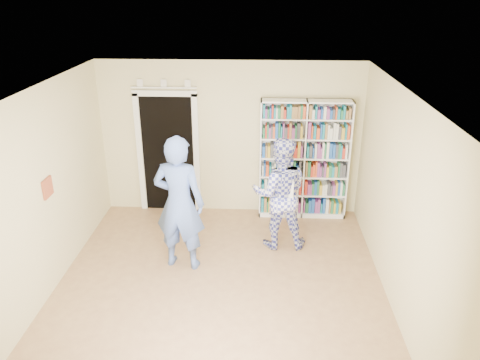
# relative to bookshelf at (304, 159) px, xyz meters

# --- Properties ---
(floor) EXTENTS (5.00, 5.00, 0.00)m
(floor) POSITION_rel_bookshelf_xyz_m (-1.27, -2.34, -1.06)
(floor) COLOR #8F6445
(floor) RESTS_ON ground
(ceiling) EXTENTS (5.00, 5.00, 0.00)m
(ceiling) POSITION_rel_bookshelf_xyz_m (-1.27, -2.34, 1.64)
(ceiling) COLOR white
(ceiling) RESTS_ON wall_back
(wall_back) EXTENTS (4.50, 0.00, 4.50)m
(wall_back) POSITION_rel_bookshelf_xyz_m (-1.27, 0.16, 0.29)
(wall_back) COLOR beige
(wall_back) RESTS_ON floor
(wall_left) EXTENTS (0.00, 5.00, 5.00)m
(wall_left) POSITION_rel_bookshelf_xyz_m (-3.52, -2.34, 0.29)
(wall_left) COLOR beige
(wall_left) RESTS_ON floor
(wall_right) EXTENTS (0.00, 5.00, 5.00)m
(wall_right) POSITION_rel_bookshelf_xyz_m (0.98, -2.34, 0.29)
(wall_right) COLOR beige
(wall_right) RESTS_ON floor
(bookshelf) EXTENTS (1.52, 0.28, 2.09)m
(bookshelf) POSITION_rel_bookshelf_xyz_m (0.00, 0.00, 0.00)
(bookshelf) COLOR white
(bookshelf) RESTS_ON floor
(doorway) EXTENTS (1.10, 0.08, 2.43)m
(doorway) POSITION_rel_bookshelf_xyz_m (-2.37, 0.13, 0.12)
(doorway) COLOR black
(doorway) RESTS_ON floor
(wall_art) EXTENTS (0.03, 0.25, 0.25)m
(wall_art) POSITION_rel_bookshelf_xyz_m (-3.50, -2.14, 0.34)
(wall_art) COLOR brown
(wall_art) RESTS_ON wall_left
(man_blue) EXTENTS (0.80, 0.59, 2.00)m
(man_blue) POSITION_rel_bookshelf_xyz_m (-1.87, -1.71, -0.06)
(man_blue) COLOR #516CB5
(man_blue) RESTS_ON floor
(man_plaid) EXTENTS (0.88, 0.69, 1.78)m
(man_plaid) POSITION_rel_bookshelf_xyz_m (-0.44, -1.06, -0.17)
(man_plaid) COLOR #33389E
(man_plaid) RESTS_ON floor
(paper_sheet) EXTENTS (0.21, 0.04, 0.30)m
(paper_sheet) POSITION_rel_bookshelf_xyz_m (-0.36, -1.29, -0.03)
(paper_sheet) COLOR white
(paper_sheet) RESTS_ON man_plaid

